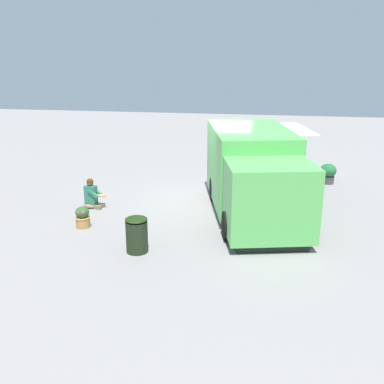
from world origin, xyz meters
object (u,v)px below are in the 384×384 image
object	(u,v)px
food_truck	(254,176)
planter_flowering_near	(328,173)
planter_flowering_far	(83,217)
trash_bin	(137,234)
person_customer	(92,196)

from	to	relation	value
food_truck	planter_flowering_near	xyz separation A→B (m)	(2.54, 3.64, -0.78)
planter_flowering_far	trash_bin	xyz separation A→B (m)	(1.87, -1.23, 0.15)
person_customer	planter_flowering_near	bearing A→B (deg)	27.59
planter_flowering_near	person_customer	bearing A→B (deg)	-152.41
planter_flowering_near	trash_bin	size ratio (longest dim) A/B	0.82
person_customer	planter_flowering_near	size ratio (longest dim) A/B	1.26
planter_flowering_near	planter_flowering_far	bearing A→B (deg)	-142.23
planter_flowering_far	food_truck	bearing A→B (deg)	21.82
food_truck	planter_flowering_far	xyz separation A→B (m)	(-4.46, -1.79, -0.87)
food_truck	planter_flowering_far	distance (m)	4.89
food_truck	person_customer	world-z (taller)	food_truck
person_customer	trash_bin	distance (m)	3.59
food_truck	planter_flowering_far	size ratio (longest dim) A/B	9.71
person_customer	food_truck	bearing A→B (deg)	2.49
planter_flowering_near	planter_flowering_far	xyz separation A→B (m)	(-7.00, -5.42, -0.09)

